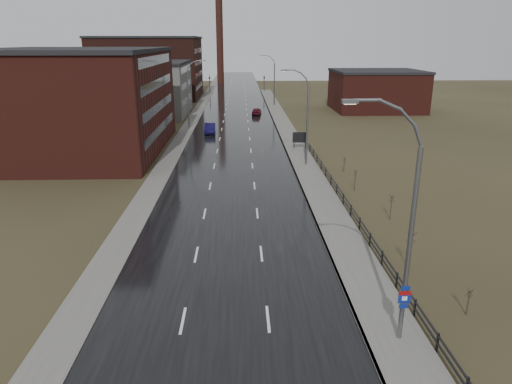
{
  "coord_description": "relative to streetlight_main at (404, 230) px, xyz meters",
  "views": [
    {
      "loc": [
        0.92,
        -17.25,
        14.38
      ],
      "look_at": [
        2.09,
        17.01,
        3.0
      ],
      "focal_mm": 32.0,
      "sensor_mm": 36.0,
      "label": 1
    }
  ],
  "objects": [
    {
      "name": "building_right",
      "position": [
        21.83,
        80.0,
        -1.8
      ],
      "size": [
        18.36,
        16.32,
        8.5
      ],
      "color": "#471914",
      "rests_on": "ground"
    },
    {
      "name": "smokestack",
      "position": [
        -14.47,
        148.0,
        9.44
      ],
      "size": [
        2.7,
        2.7,
        30.7
      ],
      "color": "#331611",
      "rests_on": "ground"
    },
    {
      "name": "shrub_d",
      "position": [
        5.04,
        16.31,
        -4.89
      ],
      "size": [
        0.52,
        0.55,
        2.2
      ],
      "color": "#382D23",
      "rests_on": "ground"
    },
    {
      "name": "ground",
      "position": [
        -8.47,
        -2.0,
        -6.06
      ],
      "size": [
        320.0,
        320.0,
        0.0
      ],
      "primitive_type": "plane",
      "color": "#2D2819",
      "rests_on": "ground"
    },
    {
      "name": "road",
      "position": [
        -8.47,
        58.0,
        -6.03
      ],
      "size": [
        14.0,
        300.0,
        0.06
      ],
      "primitive_type": "cube",
      "color": "black",
      "rests_on": "ground"
    },
    {
      "name": "guardrail",
      "position": [
        1.83,
        16.32,
        -5.35
      ],
      "size": [
        0.1,
        53.05,
        1.1
      ],
      "color": "black",
      "rests_on": "ground"
    },
    {
      "name": "sidewalk_right",
      "position": [
        0.13,
        33.0,
        -5.97
      ],
      "size": [
        3.2,
        180.0,
        0.18
      ],
      "primitive_type": "cube",
      "color": "#595651",
      "rests_on": "ground"
    },
    {
      "name": "warehouse_mid",
      "position": [
        -26.46,
        76.0,
        -0.8
      ],
      "size": [
        16.32,
        20.4,
        10.5
      ],
      "color": "slate",
      "rests_on": "ground"
    },
    {
      "name": "streetlight_right_far",
      "position": [
        0.03,
        88.0,
        -0.22
      ],
      "size": [
        3.36,
        0.28,
        11.35
      ],
      "color": "slate",
      "rests_on": "ground"
    },
    {
      "name": "curb_right",
      "position": [
        -1.39,
        33.0,
        -5.97
      ],
      "size": [
        0.16,
        180.0,
        0.18
      ],
      "primitive_type": "cube",
      "color": "slate",
      "rests_on": "ground"
    },
    {
      "name": "traffic_light_left",
      "position": [
        -16.47,
        118.0,
        -1.46
      ],
      "size": [
        0.58,
        2.73,
        5.3
      ],
      "color": "black",
      "rests_on": "ground"
    },
    {
      "name": "traffic_light_right",
      "position": [
        -0.47,
        118.0,
        -1.46
      ],
      "size": [
        0.58,
        2.73,
        5.3
      ],
      "color": "black",
      "rests_on": "ground"
    },
    {
      "name": "shrub_b",
      "position": [
        4.83,
        2.14,
        -5.2
      ],
      "size": [
        0.39,
        0.41,
        1.62
      ],
      "color": "#382D23",
      "rests_on": "ground"
    },
    {
      "name": "car_far",
      "position": [
        -4.25,
        73.95,
        -5.33
      ],
      "size": [
        2.25,
        4.48,
        1.46
      ],
      "primitive_type": "imported",
      "rotation": [
        0.0,
        0.0,
        3.02
      ],
      "color": "#410A13",
      "rests_on": "ground"
    },
    {
      "name": "shrub_c",
      "position": [
        3.49,
        7.59,
        -4.65
      ],
      "size": [
        0.62,
        0.66,
        2.65
      ],
      "color": "#382D23",
      "rests_on": "ground"
    },
    {
      "name": "car_near",
      "position": [
        -12.53,
        54.59,
        -5.25
      ],
      "size": [
        1.89,
        4.97,
        1.62
      ],
      "primitive_type": "imported",
      "rotation": [
        0.0,
        0.0,
        0.04
      ],
      "color": "#0F0B3B",
      "rests_on": "ground"
    },
    {
      "name": "streetlight_main",
      "position": [
        0.0,
        0.0,
        0.0
      ],
      "size": [
        3.91,
        0.29,
        12.11
      ],
      "color": "slate",
      "rests_on": "ground"
    },
    {
      "name": "shrub_e",
      "position": [
        3.91,
        24.22,
        -4.91
      ],
      "size": [
        0.51,
        0.54,
        2.16
      ],
      "color": "#382D23",
      "rests_on": "ground"
    },
    {
      "name": "sidewalk_left",
      "position": [
        -16.67,
        58.0,
        -6.0
      ],
      "size": [
        2.4,
        260.0,
        0.12
      ],
      "primitive_type": "cube",
      "color": "#595651",
      "rests_on": "ground"
    },
    {
      "name": "warehouse_near",
      "position": [
        -29.46,
        43.0,
        0.7
      ],
      "size": [
        22.44,
        28.56,
        13.5
      ],
      "color": "#471914",
      "rests_on": "ground"
    },
    {
      "name": "warehouse_far",
      "position": [
        -31.47,
        106.0,
        1.7
      ],
      "size": [
        26.52,
        24.48,
        15.5
      ],
      "color": "#331611",
      "rests_on": "ground"
    },
    {
      "name": "shrub_f",
      "position": [
        4.31,
        31.05,
        -5.12
      ],
      "size": [
        0.43,
        0.45,
        1.77
      ],
      "color": "#382D23",
      "rests_on": "ground"
    },
    {
      "name": "streetlight_right_mid",
      "position": [
        0.03,
        34.0,
        -0.22
      ],
      "size": [
        3.36,
        0.28,
        11.35
      ],
      "color": "slate",
      "rests_on": "ground"
    },
    {
      "name": "streetlight_left",
      "position": [
        -16.17,
        60.0,
        -0.22
      ],
      "size": [
        3.36,
        0.28,
        11.35
      ],
      "color": "slate",
      "rests_on": "ground"
    },
    {
      "name": "billboard",
      "position": [
        0.63,
        42.42,
        -4.38
      ],
      "size": [
        2.07,
        0.17,
        2.49
      ],
      "color": "black",
      "rests_on": "ground"
    }
  ]
}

